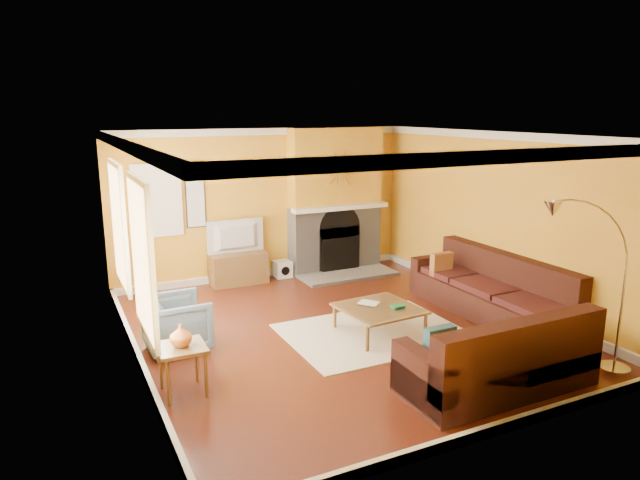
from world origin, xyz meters
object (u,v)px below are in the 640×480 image
coffee_table (379,320)px  side_table (183,370)px  media_console (238,268)px  armchair (177,323)px  sectional_sofa (450,305)px  arc_lamp (589,293)px

coffee_table → side_table: (-2.80, -0.50, 0.08)m
coffee_table → media_console: media_console is taller
coffee_table → armchair: (-2.60, 0.70, 0.16)m
sectional_sofa → media_console: bearing=116.6°
coffee_table → media_console: size_ratio=1.00×
coffee_table → armchair: bearing=164.9°
media_console → side_table: 4.02m
sectional_sofa → arc_lamp: bearing=-72.8°
media_console → arc_lamp: 5.84m
side_table → armchair: bearing=80.5°
coffee_table → arc_lamp: 2.71m
sectional_sofa → coffee_table: 0.98m
coffee_table → side_table: bearing=-169.9°
side_table → arc_lamp: (4.12, -1.70, 0.79)m
coffee_table → media_console: (-1.00, 3.10, 0.08)m
media_console → armchair: 2.89m
sectional_sofa → side_table: sectional_sofa is taller
sectional_sofa → armchair: size_ratio=4.76×
arc_lamp → side_table: bearing=157.6°
media_console → arc_lamp: size_ratio=0.47×
coffee_table → side_table: 2.85m
sectional_sofa → coffee_table: size_ratio=3.70×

